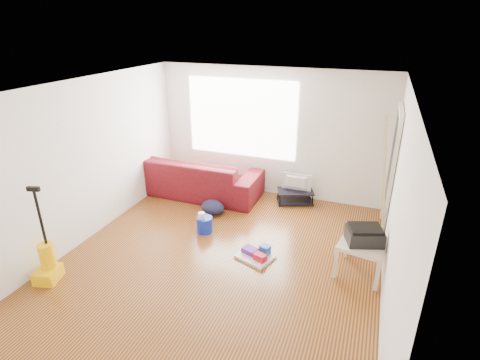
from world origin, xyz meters
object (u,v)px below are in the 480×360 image
at_px(backpack, 213,213).
at_px(sofa, 197,193).
at_px(tv_stand, 295,196).
at_px(vacuum, 47,263).
at_px(side_table, 363,247).
at_px(bucket, 205,231).
at_px(cleaning_tray, 256,255).

bearing_deg(backpack, sofa, 148.63).
bearing_deg(backpack, tv_stand, 50.88).
bearing_deg(vacuum, side_table, 7.34).
xyz_separation_m(side_table, bucket, (-2.51, 0.24, -0.41)).
distance_m(sofa, vacuum, 3.28).
distance_m(sofa, side_table, 3.70).
distance_m(tv_stand, vacuum, 4.35).
xyz_separation_m(bucket, backpack, (-0.14, 0.64, 0.00)).
height_order(sofa, side_table, side_table).
bearing_deg(side_table, backpack, 161.68).
bearing_deg(side_table, bucket, 174.52).
bearing_deg(backpack, vacuum, -103.07).
bearing_deg(vacuum, bucket, 37.32).
bearing_deg(tv_stand, sofa, 166.69).
relative_size(sofa, bucket, 9.80).
bearing_deg(vacuum, sofa, 63.89).
bearing_deg(vacuum, backpack, 47.45).
xyz_separation_m(sofa, backpack, (0.68, -0.70, 0.00)).
height_order(cleaning_tray, backpack, cleaning_tray).
bearing_deg(side_table, tv_stand, 126.04).
distance_m(bucket, cleaning_tray, 1.13).
bearing_deg(sofa, tv_stand, -172.26).
distance_m(side_table, bucket, 2.55).
distance_m(bucket, backpack, 0.65).
xyz_separation_m(tv_stand, vacuum, (-2.61, -3.48, 0.12)).
xyz_separation_m(sofa, side_table, (3.33, -1.57, 0.41)).
xyz_separation_m(bucket, vacuum, (-1.44, -1.87, 0.25)).
bearing_deg(side_table, vacuum, -157.54).
relative_size(backpack, vacuum, 0.33).
distance_m(cleaning_tray, vacuum, 2.89).
bearing_deg(cleaning_tray, bucket, 158.48).
xyz_separation_m(side_table, vacuum, (-3.95, -1.63, -0.16)).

